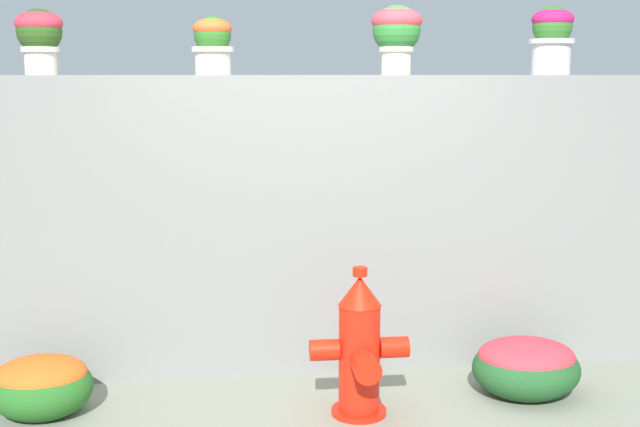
# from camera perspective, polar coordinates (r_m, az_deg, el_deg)

# --- Properties ---
(stone_wall) EXTENTS (6.00, 0.34, 1.86)m
(stone_wall) POSITION_cam_1_polar(r_m,az_deg,el_deg) (5.19, -0.94, -0.76)
(stone_wall) COLOR gray
(stone_wall) RESTS_ON ground
(potted_plant_1) EXTENTS (0.27, 0.27, 0.38)m
(potted_plant_1) POSITION_cam_1_polar(r_m,az_deg,el_deg) (5.19, -18.89, 11.68)
(potted_plant_1) COLOR beige
(potted_plant_1) RESTS_ON stone_wall
(potted_plant_2) EXTENTS (0.25, 0.25, 0.35)m
(potted_plant_2) POSITION_cam_1_polar(r_m,az_deg,el_deg) (5.10, -7.46, 11.73)
(potted_plant_2) COLOR beige
(potted_plant_2) RESTS_ON stone_wall
(potted_plant_3) EXTENTS (0.31, 0.31, 0.43)m
(potted_plant_3) POSITION_cam_1_polar(r_m,az_deg,el_deg) (5.20, 5.33, 12.50)
(potted_plant_3) COLOR beige
(potted_plant_3) RESTS_ON stone_wall
(potted_plant_4) EXTENTS (0.28, 0.28, 0.42)m
(potted_plant_4) POSITION_cam_1_polar(r_m,az_deg,el_deg) (5.49, 15.79, 11.78)
(potted_plant_4) COLOR silver
(potted_plant_4) RESTS_ON stone_wall
(fire_hydrant) EXTENTS (0.55, 0.44, 0.84)m
(fire_hydrant) POSITION_cam_1_polar(r_m,az_deg,el_deg) (4.57, 2.78, -9.42)
(fire_hydrant) COLOR red
(fire_hydrant) RESTS_ON ground
(flower_bush_left) EXTENTS (0.56, 0.51, 0.35)m
(flower_bush_left) POSITION_cam_1_polar(r_m,az_deg,el_deg) (4.89, -18.79, -11.11)
(flower_bush_left) COLOR #256121
(flower_bush_left) RESTS_ON ground
(flower_bush_right) EXTENTS (0.63, 0.57, 0.35)m
(flower_bush_right) POSITION_cam_1_polar(r_m,az_deg,el_deg) (5.06, 14.11, -10.15)
(flower_bush_right) COLOR #205226
(flower_bush_right) RESTS_ON ground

